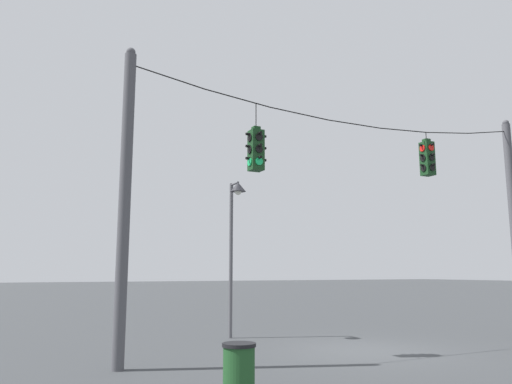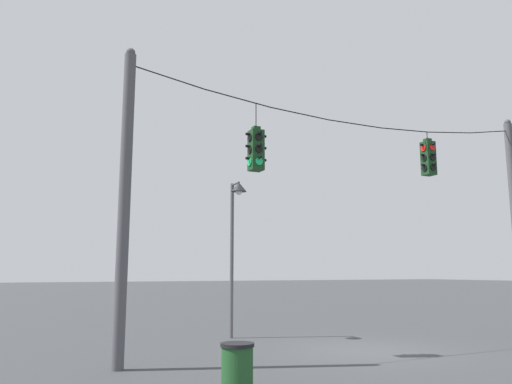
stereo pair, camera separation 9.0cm
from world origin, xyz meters
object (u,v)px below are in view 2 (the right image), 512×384
object	(u,v)px
utility_pole_left	(124,202)
trash_bin	(237,371)
traffic_light_near_right_pole	(428,158)
traffic_light_near_left_pole	(256,150)
street_lamp	(236,219)

from	to	relation	value
utility_pole_left	trash_bin	distance (m)	4.86
utility_pole_left	traffic_light_near_right_pole	size ratio (longest dim) A/B	5.31
traffic_light_near_left_pole	trash_bin	world-z (taller)	traffic_light_near_left_pole
traffic_light_near_left_pole	street_lamp	size ratio (longest dim) A/B	0.36
traffic_light_near_right_pole	street_lamp	xyz separation A→B (m)	(-5.00, 3.53, -1.81)
street_lamp	trash_bin	size ratio (longest dim) A/B	5.50
utility_pole_left	street_lamp	world-z (taller)	utility_pole_left
trash_bin	traffic_light_near_right_pole	bearing A→B (deg)	23.33
traffic_light_near_right_pole	street_lamp	distance (m)	6.38
utility_pole_left	traffic_light_near_right_pole	xyz separation A→B (m)	(9.24, -0.00, 1.93)
traffic_light_near_left_pole	traffic_light_near_right_pole	bearing A→B (deg)	0.00
street_lamp	traffic_light_near_left_pole	bearing A→B (deg)	-105.00
traffic_light_near_right_pole	traffic_light_near_left_pole	bearing A→B (deg)	180.00
utility_pole_left	traffic_light_near_right_pole	world-z (taller)	utility_pole_left
utility_pole_left	traffic_light_near_right_pole	bearing A→B (deg)	-0.00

